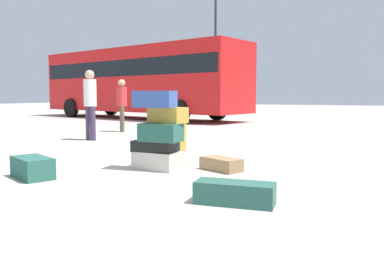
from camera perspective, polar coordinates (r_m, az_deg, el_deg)
ground_plane at (r=5.77m, az=-1.25°, el=-6.02°), size 80.00×80.00×0.00m
suitcase_tower at (r=5.77m, az=-4.73°, el=-0.85°), size 0.77×0.55×1.14m
suitcase_teal_foreground_near at (r=5.60m, az=-21.86°, el=-5.28°), size 0.75×0.59×0.27m
suitcase_brown_behind_tower at (r=5.74m, az=4.20°, el=-5.17°), size 0.67×0.52×0.18m
suitcase_teal_white_trunk at (r=4.01m, az=6.12°, el=-9.24°), size 0.81×0.38×0.22m
suitcase_tan_left_side at (r=7.58m, az=-2.48°, el=-0.47°), size 0.39×0.39×0.78m
person_bearded_onlooker at (r=9.80m, az=-14.37°, el=4.10°), size 0.33×0.30×1.67m
person_tourist_with_camera at (r=11.87m, az=-10.01°, el=3.87°), size 0.30×0.30×1.54m
parked_bus at (r=18.59m, az=-7.60°, el=7.02°), size 11.13×5.12×3.15m
lamp_post at (r=19.70m, az=3.40°, el=14.86°), size 0.36×0.36×7.12m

